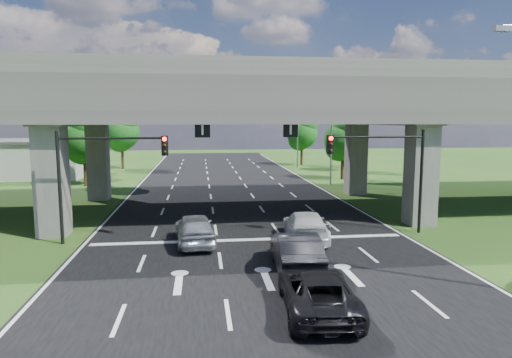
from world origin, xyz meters
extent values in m
plane|color=#234B18|center=(0.00, 0.00, 0.00)|extent=(160.00, 160.00, 0.00)
cube|color=black|center=(0.00, 10.00, 0.01)|extent=(18.00, 120.00, 0.03)
cube|color=#3D3B38|center=(0.00, 12.00, 8.00)|extent=(80.00, 15.00, 2.00)
cube|color=#5F5D58|center=(0.00, 4.75, 9.50)|extent=(80.00, 0.50, 1.00)
cube|color=#5F5D58|center=(0.00, 19.25, 9.50)|extent=(80.00, 0.50, 1.00)
cube|color=#5F5D58|center=(-11.00, 6.00, 3.50)|extent=(1.60, 1.60, 7.00)
cube|color=#5F5D58|center=(-11.00, 18.00, 3.50)|extent=(1.60, 1.60, 7.00)
cube|color=#5F5D58|center=(11.00, 6.00, 3.50)|extent=(1.60, 1.60, 7.00)
cube|color=#5F5D58|center=(11.00, 18.00, 3.50)|extent=(1.60, 1.60, 7.00)
cube|color=black|center=(-2.50, 5.00, 6.00)|extent=(0.85, 0.06, 0.85)
cube|color=black|center=(2.50, 5.00, 6.00)|extent=(0.85, 0.06, 0.85)
cylinder|color=black|center=(10.00, 4.00, 3.00)|extent=(0.18, 0.18, 6.00)
cylinder|color=black|center=(7.25, 4.00, 5.60)|extent=(5.50, 0.12, 0.12)
cube|color=black|center=(4.50, 3.82, 5.20)|extent=(0.35, 0.28, 1.05)
sphere|color=#FF0C05|center=(4.50, 3.66, 5.55)|extent=(0.22, 0.22, 0.22)
cylinder|color=black|center=(-10.00, 4.00, 3.00)|extent=(0.18, 0.18, 6.00)
cylinder|color=black|center=(-7.25, 4.00, 5.60)|extent=(5.50, 0.12, 0.12)
cube|color=black|center=(-4.50, 3.82, 5.20)|extent=(0.35, 0.28, 1.05)
sphere|color=#FF0C05|center=(-4.50, 3.66, 5.55)|extent=(0.22, 0.22, 0.22)
cube|color=gray|center=(7.50, -6.00, 9.60)|extent=(0.60, 0.25, 0.18)
cylinder|color=gray|center=(10.50, 24.00, 5.00)|extent=(0.16, 0.16, 10.00)
cylinder|color=gray|center=(9.00, 24.00, 9.70)|extent=(3.00, 0.10, 0.10)
cube|color=gray|center=(7.50, 24.00, 9.60)|extent=(0.60, 0.25, 0.18)
cylinder|color=gray|center=(10.50, 40.00, 5.00)|extent=(0.16, 0.16, 10.00)
cylinder|color=gray|center=(9.00, 40.00, 9.70)|extent=(3.00, 0.10, 0.10)
cube|color=gray|center=(7.50, 40.00, 9.60)|extent=(0.60, 0.25, 0.18)
cylinder|color=black|center=(-14.00, 26.00, 1.65)|extent=(0.36, 0.36, 3.30)
sphere|color=#124416|center=(-14.00, 26.00, 4.65)|extent=(4.50, 4.50, 4.50)
sphere|color=#124416|center=(-13.60, 25.70, 6.00)|extent=(3.60, 3.60, 3.60)
sphere|color=#124416|center=(-14.30, 26.40, 3.75)|extent=(3.30, 3.30, 3.30)
cylinder|color=black|center=(-17.00, 34.00, 1.43)|extent=(0.36, 0.36, 2.86)
sphere|color=#124416|center=(-17.00, 34.00, 4.03)|extent=(3.90, 3.90, 3.90)
sphere|color=#124416|center=(-16.60, 33.70, 5.20)|extent=(3.12, 3.12, 3.12)
sphere|color=#124416|center=(-17.30, 34.40, 3.25)|extent=(2.86, 2.86, 2.86)
cylinder|color=black|center=(-13.00, 42.00, 1.76)|extent=(0.36, 0.36, 3.52)
sphere|color=#124416|center=(-13.00, 42.00, 4.96)|extent=(4.80, 4.80, 4.80)
sphere|color=#124416|center=(-12.60, 41.70, 6.40)|extent=(3.84, 3.84, 3.84)
sphere|color=#124416|center=(-13.30, 42.40, 4.00)|extent=(3.52, 3.52, 3.52)
cylinder|color=black|center=(13.00, 28.00, 1.54)|extent=(0.36, 0.36, 3.08)
sphere|color=#124416|center=(13.00, 28.00, 4.34)|extent=(4.20, 4.20, 4.20)
sphere|color=#124416|center=(13.40, 27.70, 5.60)|extent=(3.36, 3.36, 3.36)
sphere|color=#124416|center=(12.70, 28.40, 3.50)|extent=(3.08, 3.08, 3.08)
cylinder|color=black|center=(16.00, 36.00, 1.43)|extent=(0.36, 0.36, 2.86)
sphere|color=#124416|center=(16.00, 36.00, 4.03)|extent=(3.90, 3.90, 3.90)
sphere|color=#124416|center=(16.40, 35.70, 5.20)|extent=(3.12, 3.12, 3.12)
sphere|color=#124416|center=(15.70, 36.40, 3.25)|extent=(2.86, 2.86, 2.86)
cylinder|color=black|center=(12.00, 44.00, 1.65)|extent=(0.36, 0.36, 3.30)
sphere|color=#124416|center=(12.00, 44.00, 4.65)|extent=(4.50, 4.50, 4.50)
sphere|color=#124416|center=(12.40, 43.70, 6.00)|extent=(3.60, 3.60, 3.60)
sphere|color=#124416|center=(11.70, 44.40, 3.75)|extent=(3.30, 3.30, 3.30)
imported|color=#B6B9BE|center=(-2.99, 3.00, 0.85)|extent=(2.38, 4.99, 1.65)
imported|color=black|center=(1.42, -1.85, 0.88)|extent=(2.14, 5.28, 1.70)
imported|color=silver|center=(2.97, 3.00, 0.82)|extent=(2.88, 5.69, 1.58)
imported|color=black|center=(1.25, -6.16, 0.74)|extent=(2.76, 5.28, 1.42)
camera|label=1|loc=(-2.66, -20.72, 6.56)|focal=32.00mm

